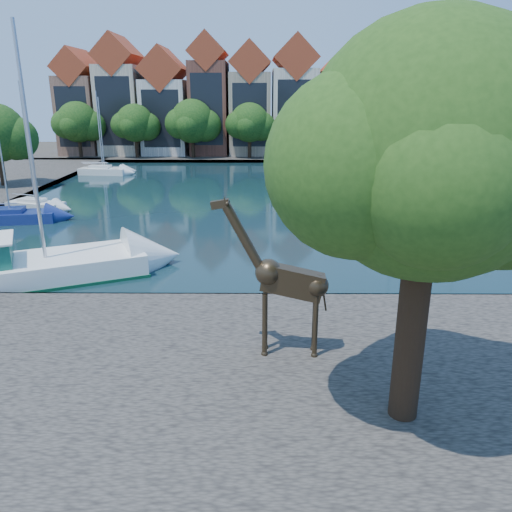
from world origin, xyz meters
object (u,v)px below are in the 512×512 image
Objects in this scene: plane_tree at (434,160)px; giraffe_statue at (283,281)px; motorsailer at (4,267)px; sailboat_right_a at (456,247)px.

giraffe_statue is (-3.39, 3.56, -4.48)m from plane_tree.
plane_tree is 21.21m from motorsailer.
plane_tree is 1.94× the size of giraffe_statue.
giraffe_statue is at bearing -29.11° from motorsailer.
plane_tree is 18.92m from sailboat_right_a.
motorsailer is 1.45× the size of sailboat_right_a.
giraffe_statue is 0.42× the size of motorsailer.
plane_tree is at bearing -33.28° from motorsailer.
motorsailer reaches higher than giraffe_statue.
plane_tree reaches higher than giraffe_statue.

